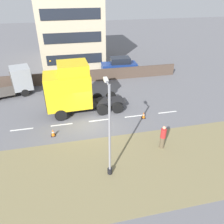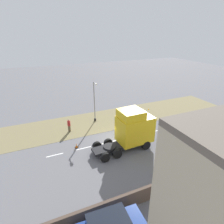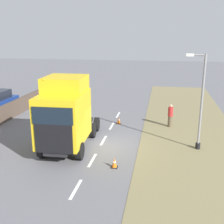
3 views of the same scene
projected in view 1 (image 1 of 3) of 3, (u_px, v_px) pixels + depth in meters
The scene contains 12 objects.
ground_plane at pixel (91, 121), 18.84m from camera, with size 120.00×120.00×0.00m, color slate.
grass_verge at pixel (104, 171), 13.78m from camera, with size 7.00×44.00×0.01m.
lane_markings at pixel (99, 120), 18.97m from camera, with size 0.16×14.60×0.00m.
boundary_wall at pixel (81, 76), 26.06m from camera, with size 0.25×24.00×1.41m.
building_block at pixel (70, 29), 31.76m from camera, with size 11.35×8.36×10.39m.
lorry_cab at pixel (71, 89), 19.02m from camera, with size 2.86×7.10×4.79m.
flatbed_truck at pixel (17, 80), 22.92m from camera, with size 3.44×5.76×2.87m.
parked_car at pixel (119, 66), 28.36m from camera, with size 2.14×4.60×2.18m.
lamp_post at pixel (109, 137), 12.31m from camera, with size 1.27×0.30×6.01m.
pedestrian at pixel (163, 137), 15.39m from camera, with size 0.39×0.39×1.82m.
traffic_cone_lead at pixel (144, 115), 19.17m from camera, with size 0.36×0.36×0.58m.
traffic_cone_trailing at pixel (53, 133), 16.90m from camera, with size 0.36×0.36×0.58m.
Camera 1 is at (-15.86, 1.68, 10.21)m, focal length 35.00 mm.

